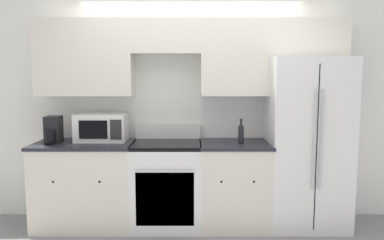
% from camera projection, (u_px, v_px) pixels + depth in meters
% --- Properties ---
extents(ground_plane, '(12.00, 12.00, 0.00)m').
position_uv_depth(ground_plane, '(192.00, 237.00, 3.89)').
color(ground_plane, gray).
extents(wall_back, '(8.00, 0.39, 2.60)m').
position_uv_depth(wall_back, '(193.00, 87.00, 4.29)').
color(wall_back, white).
rests_on(wall_back, ground_plane).
extents(lower_cabinets_left, '(1.08, 0.64, 0.94)m').
position_uv_depth(lower_cabinets_left, '(87.00, 184.00, 4.15)').
color(lower_cabinets_left, silver).
rests_on(lower_cabinets_left, ground_plane).
extents(lower_cabinets_right, '(0.77, 0.64, 0.94)m').
position_uv_depth(lower_cabinets_right, '(235.00, 184.00, 4.14)').
color(lower_cabinets_right, silver).
rests_on(lower_cabinets_right, ground_plane).
extents(oven_range, '(0.75, 0.65, 1.10)m').
position_uv_depth(oven_range, '(168.00, 184.00, 4.14)').
color(oven_range, white).
rests_on(oven_range, ground_plane).
extents(refrigerator, '(0.85, 0.73, 1.86)m').
position_uv_depth(refrigerator, '(307.00, 143.00, 4.12)').
color(refrigerator, white).
rests_on(refrigerator, ground_plane).
extents(microwave, '(0.56, 0.35, 0.31)m').
position_uv_depth(microwave, '(103.00, 127.00, 4.18)').
color(microwave, white).
rests_on(microwave, lower_cabinets_left).
extents(bottle, '(0.06, 0.06, 0.27)m').
position_uv_depth(bottle, '(242.00, 134.00, 4.02)').
color(bottle, black).
rests_on(bottle, lower_cabinets_right).
extents(coffee_maker, '(0.15, 0.25, 0.29)m').
position_uv_depth(coffee_maker, '(54.00, 131.00, 4.07)').
color(coffee_maker, black).
rests_on(coffee_maker, lower_cabinets_left).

